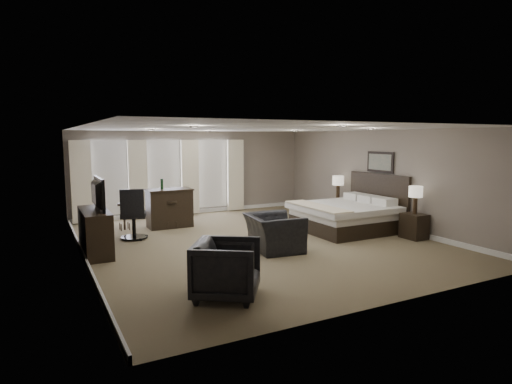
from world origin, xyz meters
name	(u,v)px	position (x,y,z in m)	size (l,w,h in m)	color
room	(256,186)	(0.00, 0.00, 1.30)	(7.60, 8.60, 2.64)	brown
window_bay	(164,177)	(-1.00, 4.11, 1.20)	(5.25, 0.20, 2.30)	silver
bed	(346,203)	(2.58, -0.04, 0.72)	(2.26, 2.16, 1.44)	silver
nightstand_near	(414,226)	(3.47, -1.49, 0.30)	(0.45, 0.55, 0.60)	black
nightstand_far	(337,209)	(3.47, 1.41, 0.29)	(0.43, 0.53, 0.58)	black
lamp_near	(415,200)	(3.47, -1.49, 0.93)	(0.32, 0.32, 0.66)	beige
lamp_far	(338,188)	(3.47, 1.41, 0.93)	(0.34, 0.34, 0.70)	beige
wall_art	(380,162)	(3.70, -0.04, 1.75)	(0.04, 0.96, 0.56)	slate
dresser	(95,232)	(-3.45, 0.60, 0.46)	(0.51, 1.58, 0.92)	black
tv	(94,206)	(-3.45, 0.60, 1.00)	(1.16, 0.67, 0.15)	black
armchair_near	(274,227)	(-0.04, -0.89, 0.52)	(1.18, 0.77, 1.03)	black
armchair_far	(227,266)	(-2.03, -2.92, 0.48)	(0.94, 0.88, 0.96)	black
bar_counter	(170,208)	(-1.32, 2.50, 0.52)	(1.20, 0.62, 1.04)	black
bar_stool_left	(124,217)	(-2.48, 2.70, 0.35)	(0.33, 0.33, 0.71)	black
bar_stool_right	(171,214)	(-1.34, 2.32, 0.37)	(0.35, 0.35, 0.75)	black
desk_chair	(134,213)	(-2.46, 1.57, 0.61)	(0.62, 0.62, 1.23)	black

